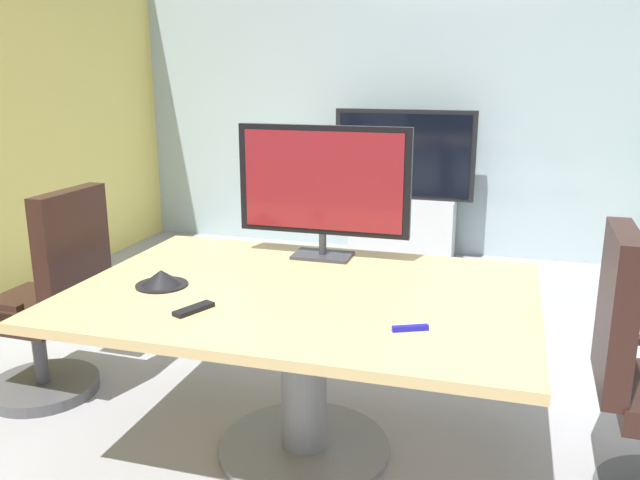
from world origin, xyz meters
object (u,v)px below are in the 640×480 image
Objects in this scene: wall_display_unit at (403,210)px; conference_phone at (162,279)px; remote_control at (194,309)px; conference_table at (303,329)px; tv_monitor at (323,184)px; office_chair_left at (51,312)px.

wall_display_unit is 5.95× the size of conference_phone.
remote_control is (0.27, -0.23, -0.02)m from conference_phone.
conference_table is 0.73m from tv_monitor.
remote_control is (-0.32, -0.36, 0.19)m from conference_table.
office_chair_left is 1.30× the size of tv_monitor.
tv_monitor is 3.82× the size of conference_phone.
remote_control is at bearing 67.13° from office_chair_left.
office_chair_left is 6.41× the size of remote_control.
tv_monitor is (1.32, 0.37, 0.66)m from office_chair_left.
conference_table is at bearing 86.43° from office_chair_left.
conference_phone is at bearing -98.90° from wall_display_unit.
conference_table is at bearing 11.70° from conference_phone.
conference_phone reaches higher than conference_table.
remote_control reaches higher than conference_table.
conference_table is 2.26× the size of tv_monitor.
wall_display_unit is (-0.03, 2.62, -0.67)m from tv_monitor.
conference_table is 8.63× the size of conference_phone.
tv_monitor is at bearing 107.16° from office_chair_left.
tv_monitor is at bearing 96.43° from conference_table.
conference_phone is 0.36m from remote_control.
wall_display_unit is at bearing 81.10° from conference_phone.
conference_phone is at bearing 74.20° from office_chair_left.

